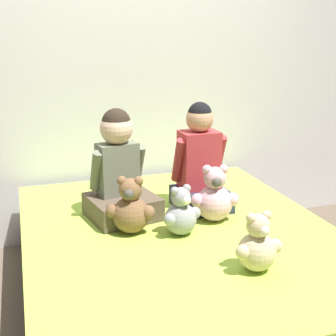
{
  "coord_description": "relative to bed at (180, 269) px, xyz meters",
  "views": [
    {
      "loc": [
        -0.75,
        -2.14,
        1.47
      ],
      "look_at": [
        0.0,
        0.22,
        0.73
      ],
      "focal_mm": 50.0,
      "sensor_mm": 36.0,
      "label": 1
    }
  ],
  "objects": [
    {
      "name": "child_on_right",
      "position": [
        0.22,
        0.3,
        0.49
      ],
      "size": [
        0.31,
        0.31,
        0.62
      ],
      "rotation": [
        0.0,
        0.0,
        0.02
      ],
      "color": "#282D47",
      "rests_on": "bed"
    },
    {
      "name": "teddy_bear_held_by_left_child",
      "position": [
        -0.25,
        0.06,
        0.36
      ],
      "size": [
        0.24,
        0.19,
        0.3
      ],
      "rotation": [
        0.0,
        0.0,
        -0.39
      ],
      "color": "brown",
      "rests_on": "bed"
    },
    {
      "name": "child_on_left",
      "position": [
        -0.26,
        0.3,
        0.48
      ],
      "size": [
        0.42,
        0.4,
        0.61
      ],
      "rotation": [
        0.0,
        0.0,
        0.21
      ],
      "color": "brown",
      "rests_on": "bed"
    },
    {
      "name": "teddy_bear_at_foot_of_bed",
      "position": [
        0.18,
        -0.5,
        0.34
      ],
      "size": [
        0.23,
        0.17,
        0.27
      ],
      "rotation": [
        0.0,
        0.0,
        0.07
      ],
      "color": "#D1B78E",
      "rests_on": "bed"
    },
    {
      "name": "bed",
      "position": [
        0.0,
        0.0,
        0.0
      ],
      "size": [
        1.62,
        1.99,
        0.45
      ],
      "color": "#2D2D33",
      "rests_on": "ground_plane"
    },
    {
      "name": "ground_plane",
      "position": [
        0.0,
        0.0,
        -0.22
      ],
      "size": [
        14.0,
        14.0,
        0.0
      ],
      "primitive_type": "plane",
      "color": "brown"
    },
    {
      "name": "wall_behind_bed",
      "position": [
        0.0,
        1.09,
        1.03
      ],
      "size": [
        8.0,
        0.06,
        2.5
      ],
      "color": "silver",
      "rests_on": "ground_plane"
    },
    {
      "name": "teddy_bear_held_by_right_child",
      "position": [
        0.22,
        0.08,
        0.36
      ],
      "size": [
        0.26,
        0.2,
        0.32
      ],
      "rotation": [
        0.0,
        0.0,
        -0.23
      ],
      "color": "#DBA3B2",
      "rests_on": "bed"
    },
    {
      "name": "teddy_bear_between_children",
      "position": [
        -0.01,
        -0.04,
        0.34
      ],
      "size": [
        0.21,
        0.17,
        0.26
      ],
      "rotation": [
        0.0,
        0.0,
        0.29
      ],
      "color": "#939399",
      "rests_on": "bed"
    }
  ]
}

